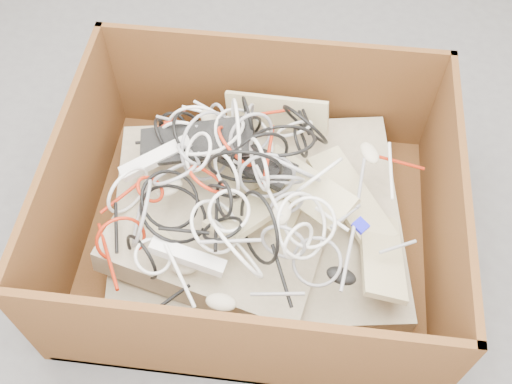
# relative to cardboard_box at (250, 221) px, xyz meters

# --- Properties ---
(ground) EXTENTS (3.00, 3.00, 0.00)m
(ground) POSITION_rel_cardboard_box_xyz_m (0.01, 0.10, -0.13)
(ground) COLOR #4F4F52
(ground) RESTS_ON ground
(cardboard_box) EXTENTS (1.33, 1.11, 0.56)m
(cardboard_box) POSITION_rel_cardboard_box_xyz_m (0.00, 0.00, 0.00)
(cardboard_box) COLOR #432F10
(cardboard_box) RESTS_ON ground
(keyboard_pile) EXTENTS (0.95, 0.80, 0.33)m
(keyboard_pile) POSITION_rel_cardboard_box_xyz_m (0.06, 0.04, 0.14)
(keyboard_pile) COLOR beige
(keyboard_pile) RESTS_ON cardboard_box
(mice_scatter) EXTENTS (0.79, 0.73, 0.19)m
(mice_scatter) POSITION_rel_cardboard_box_xyz_m (0.03, -0.09, 0.21)
(mice_scatter) COLOR beige
(mice_scatter) RESTS_ON keyboard_pile
(power_strip_left) EXTENTS (0.25, 0.17, 0.11)m
(power_strip_left) POSITION_rel_cardboard_box_xyz_m (-0.33, 0.06, 0.25)
(power_strip_left) COLOR white
(power_strip_left) RESTS_ON keyboard_pile
(power_strip_right) EXTENTS (0.25, 0.09, 0.08)m
(power_strip_right) POSITION_rel_cardboard_box_xyz_m (-0.16, -0.28, 0.21)
(power_strip_right) COLOR white
(power_strip_right) RESTS_ON keyboard_pile
(vga_plug) EXTENTS (0.06, 0.06, 0.03)m
(vga_plug) POSITION_rel_cardboard_box_xyz_m (0.38, -0.12, 0.24)
(vga_plug) COLOR #0E0DC9
(vga_plug) RESTS_ON keyboard_pile
(cable_tangle) EXTENTS (1.12, 0.90, 0.47)m
(cable_tangle) POSITION_rel_cardboard_box_xyz_m (-0.07, 0.01, 0.28)
(cable_tangle) COLOR silver
(cable_tangle) RESTS_ON keyboard_pile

